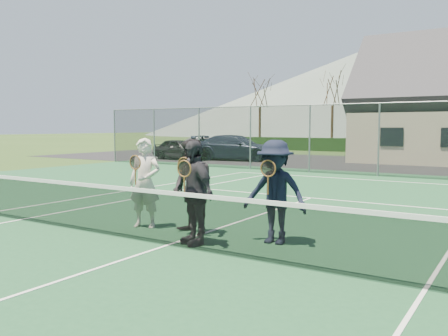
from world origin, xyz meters
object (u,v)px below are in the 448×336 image
(car_b, at_px, (206,148))
(player_d, at_px, (275,192))
(player_b, at_px, (193,187))
(player_c, at_px, (194,192))
(player_a, at_px, (145,183))
(car_c, at_px, (236,148))
(tennis_net, at_px, (167,216))
(car_a, at_px, (180,149))

(car_b, height_order, player_d, player_d)
(player_b, xyz_separation_m, player_c, (0.46, -0.59, 0.00))
(car_b, xyz_separation_m, player_d, (13.87, -17.84, 0.25))
(player_d, bearing_deg, player_a, -175.58)
(car_b, bearing_deg, player_a, -129.10)
(player_c, bearing_deg, player_b, 127.71)
(car_c, bearing_deg, player_c, -159.20)
(car_b, relative_size, player_c, 2.27)
(car_b, distance_m, player_a, 21.18)
(car_b, relative_size, car_c, 0.77)
(car_c, xyz_separation_m, tennis_net, (9.74, -18.41, -0.23))
(player_b, relative_size, player_d, 1.00)
(car_c, distance_m, tennis_net, 20.82)
(car_a, distance_m, tennis_net, 21.39)
(tennis_net, xyz_separation_m, player_c, (0.32, 0.35, 0.38))
(car_b, height_order, player_b, player_b)
(tennis_net, xyz_separation_m, player_b, (-0.14, 0.94, 0.38))
(car_b, xyz_separation_m, player_c, (12.72, -18.63, 0.25))
(car_c, bearing_deg, player_a, -162.61)
(car_c, xyz_separation_m, player_d, (11.20, -17.27, 0.15))
(tennis_net, bearing_deg, player_c, 47.61)
(player_c, bearing_deg, player_a, 160.58)
(player_a, relative_size, player_b, 1.00)
(car_c, relative_size, player_b, 2.95)
(car_b, bearing_deg, player_c, -126.31)
(player_c, relative_size, player_d, 1.00)
(player_d, bearing_deg, player_c, -145.38)
(player_c, bearing_deg, car_a, 128.50)
(tennis_net, bearing_deg, player_d, 37.86)
(car_a, bearing_deg, player_b, -134.30)
(player_c, height_order, player_d, same)
(car_a, xyz_separation_m, player_b, (12.81, -16.09, 0.27))
(car_a, relative_size, car_c, 0.72)
(player_a, height_order, player_c, same)
(player_a, relative_size, player_c, 1.00)
(player_a, bearing_deg, player_c, -19.42)
(car_a, relative_size, player_a, 2.13)
(player_a, bearing_deg, tennis_net, -34.83)
(car_c, relative_size, player_d, 2.95)
(player_b, distance_m, player_c, 0.75)
(car_b, relative_size, player_b, 2.27)
(car_b, xyz_separation_m, car_c, (2.67, -0.57, 0.10))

